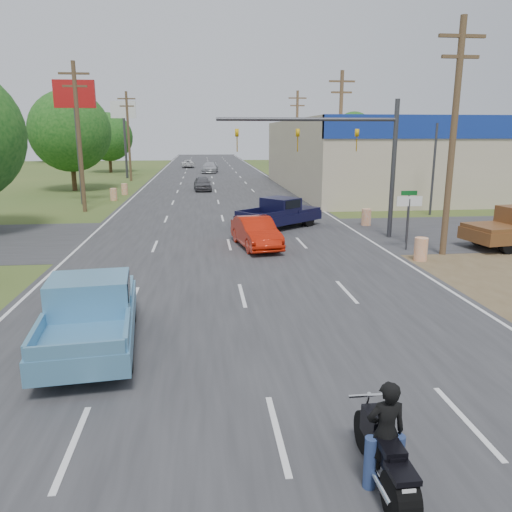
{
  "coord_description": "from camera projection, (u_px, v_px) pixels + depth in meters",
  "views": [
    {
      "loc": [
        -1.24,
        -7.92,
        5.27
      ],
      "look_at": [
        0.5,
        8.28,
        1.3
      ],
      "focal_mm": 35.0,
      "sensor_mm": 36.0,
      "label": 1
    }
  ],
  "objects": [
    {
      "name": "tree_1",
      "position": [
        70.0,
        131.0,
        46.88
      ],
      "size": [
        7.56,
        7.56,
        9.36
      ],
      "color": "#422D19",
      "rests_on": "ground"
    },
    {
      "name": "blue_pickup",
      "position": [
        91.0,
        311.0,
        12.66
      ],
      "size": [
        2.66,
        5.65,
        1.81
      ],
      "rotation": [
        0.0,
        0.0,
        0.1
      ],
      "color": "black",
      "rests_on": "ground"
    },
    {
      "name": "distant_car_white",
      "position": [
        188.0,
        164.0,
        81.59
      ],
      "size": [
        2.26,
        4.46,
        1.21
      ],
      "primitive_type": "imported",
      "rotation": [
        0.0,
        0.0,
        3.2
      ],
      "color": "silver",
      "rests_on": "ground"
    },
    {
      "name": "barrel_1",
      "position": [
        366.0,
        217.0,
        29.58
      ],
      "size": [
        0.56,
        0.56,
        1.0
      ],
      "primitive_type": "cylinder",
      "color": "orange",
      "rests_on": "ground"
    },
    {
      "name": "utility_pole_1",
      "position": [
        453.0,
        133.0,
        21.31
      ],
      "size": [
        2.0,
        0.28,
        10.0
      ],
      "color": "#4C3823",
      "rests_on": "ground"
    },
    {
      "name": "tree_2",
      "position": [
        109.0,
        137.0,
        70.13
      ],
      "size": [
        6.72,
        6.72,
        8.32
      ],
      "color": "#422D19",
      "rests_on": "ground"
    },
    {
      "name": "street_name_sign",
      "position": [
        408.0,
        211.0,
        24.53
      ],
      "size": [
        0.8,
        0.08,
        2.61
      ],
      "color": "#3F3F44",
      "rests_on": "ground"
    },
    {
      "name": "utility_pole_6",
      "position": [
        128.0,
        134.0,
        57.01
      ],
      "size": [
        2.0,
        0.28,
        10.0
      ],
      "color": "#4C3823",
      "rests_on": "ground"
    },
    {
      "name": "barrel_3",
      "position": [
        125.0,
        189.0,
        44.76
      ],
      "size": [
        0.56,
        0.56,
        1.0
      ],
      "primitive_type": "cylinder",
      "color": "orange",
      "rests_on": "ground"
    },
    {
      "name": "ground",
      "position": [
        277.0,
        434.0,
        9.03
      ],
      "size": [
        200.0,
        200.0,
        0.0
      ],
      "primitive_type": "plane",
      "color": "#375120",
      "rests_on": "ground"
    },
    {
      "name": "pole_sign_left_near",
      "position": [
        76.0,
        108.0,
        37.15
      ],
      "size": [
        3.0,
        0.35,
        9.2
      ],
      "color": "#3F3F44",
      "rests_on": "ground"
    },
    {
      "name": "distant_car_silver",
      "position": [
        210.0,
        167.0,
        70.28
      ],
      "size": [
        2.64,
        5.44,
        1.52
      ],
      "primitive_type": "imported",
      "rotation": [
        0.0,
        0.0,
        -0.1
      ],
      "color": "#B0B0B5",
      "rests_on": "ground"
    },
    {
      "name": "red_convertible",
      "position": [
        256.0,
        233.0,
        23.76
      ],
      "size": [
        2.23,
        4.57,
        1.44
      ],
      "primitive_type": "imported",
      "rotation": [
        0.0,
        0.0,
        0.17
      ],
      "color": "#B61A08",
      "rests_on": "ground"
    },
    {
      "name": "navy_pickup",
      "position": [
        281.0,
        213.0,
        28.73
      ],
      "size": [
        5.4,
        4.91,
        1.76
      ],
      "rotation": [
        0.0,
        0.0,
        -0.89
      ],
      "color": "black",
      "rests_on": "ground"
    },
    {
      "name": "cross_road",
      "position": [
        227.0,
        237.0,
        26.41
      ],
      "size": [
        120.0,
        10.0,
        0.02
      ],
      "primitive_type": "cube",
      "color": "#2D2D30",
      "rests_on": "ground"
    },
    {
      "name": "barrel_2",
      "position": [
        114.0,
        194.0,
        40.87
      ],
      "size": [
        0.56,
        0.56,
        1.0
      ],
      "primitive_type": "cylinder",
      "color": "orange",
      "rests_on": "ground"
    },
    {
      "name": "main_road",
      "position": [
        215.0,
        191.0,
        47.66
      ],
      "size": [
        15.0,
        180.0,
        0.02
      ],
      "primitive_type": "cube",
      "color": "#2D2D30",
      "rests_on": "ground"
    },
    {
      "name": "lane_sign",
      "position": [
        409.0,
        210.0,
        22.95
      ],
      "size": [
        1.2,
        0.08,
        2.52
      ],
      "color": "#3F3F44",
      "rests_on": "ground"
    },
    {
      "name": "rider",
      "position": [
        385.0,
        439.0,
        7.48
      ],
      "size": [
        0.61,
        0.41,
        1.67
      ],
      "primitive_type": "imported",
      "rotation": [
        0.0,
        0.0,
        3.15
      ],
      "color": "black",
      "rests_on": "ground"
    },
    {
      "name": "pole_sign_left_far",
      "position": [
        124.0,
        118.0,
        60.33
      ],
      "size": [
        3.0,
        0.35,
        9.2
      ],
      "color": "#3F3F44",
      "rests_on": "ground"
    },
    {
      "name": "utility_pole_2",
      "position": [
        340.0,
        134.0,
        38.7
      ],
      "size": [
        2.0,
        0.28,
        10.0
      ],
      "color": "#4C3823",
      "rests_on": "ground"
    },
    {
      "name": "signal_mast",
      "position": [
        343.0,
        144.0,
        24.91
      ],
      "size": [
        9.12,
        0.4,
        7.0
      ],
      "color": "#3F3F44",
      "rests_on": "ground"
    },
    {
      "name": "utility_pole_5",
      "position": [
        79.0,
        134.0,
        33.83
      ],
      "size": [
        2.0,
        0.28,
        10.0
      ],
      "color": "#4C3823",
      "rests_on": "ground"
    },
    {
      "name": "motorcycle",
      "position": [
        386.0,
        460.0,
        7.5
      ],
      "size": [
        0.7,
        2.29,
        1.16
      ],
      "rotation": [
        0.0,
        0.0,
        0.01
      ],
      "color": "black",
      "rests_on": "ground"
    },
    {
      "name": "barrel_0",
      "position": [
        421.0,
        249.0,
        21.33
      ],
      "size": [
        0.56,
        0.56,
        1.0
      ],
      "primitive_type": "cylinder",
      "color": "orange",
      "rests_on": "ground"
    },
    {
      "name": "tree_5",
      "position": [
        353.0,
        131.0,
        102.51
      ],
      "size": [
        7.98,
        7.98,
        9.88
      ],
      "color": "#422D19",
      "rests_on": "ground"
    },
    {
      "name": "tree_6",
      "position": [
        51.0,
        128.0,
        96.14
      ],
      "size": [
        8.82,
        8.82,
        10.92
      ],
      "color": "#422D19",
      "rests_on": "ground"
    },
    {
      "name": "distant_car_grey",
      "position": [
        202.0,
        184.0,
        47.97
      ],
      "size": [
        1.82,
        4.05,
        1.35
      ],
      "primitive_type": "imported",
      "rotation": [
        0.0,
        0.0,
        0.06
      ],
      "color": "#515055",
      "rests_on": "ground"
    },
    {
      "name": "utility_pole_3",
      "position": [
        297.0,
        134.0,
        56.08
      ],
      "size": [
        2.0,
        0.28,
        10.0
      ],
      "color": "#4C3823",
      "rests_on": "ground"
    }
  ]
}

